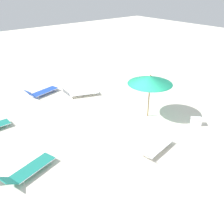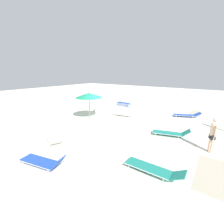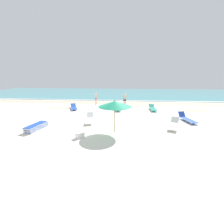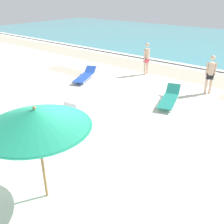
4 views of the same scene
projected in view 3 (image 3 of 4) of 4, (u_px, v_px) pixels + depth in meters
The scene contains 13 objects.
ground_plane at pixel (109, 126), 12.02m from camera, with size 60.00×60.00×0.16m.
ocean_water at pixel (119, 93), 31.81m from camera, with size 60.00×19.06×0.07m.
beach_umbrella at pixel (115, 104), 9.98m from camera, with size 2.22×2.22×2.27m.
lounger_stack at pixel (36, 127), 10.89m from camera, with size 0.92×1.97×0.41m.
sun_lounger_under_umbrella at pixel (153, 108), 16.85m from camera, with size 0.64×2.30×0.47m.
sun_lounger_beside_umbrella at pixel (89, 119), 12.65m from camera, with size 0.91×2.12×0.61m.
sun_lounger_near_water_left at pixel (187, 119), 12.84m from camera, with size 1.06×2.20×0.62m.
sun_lounger_near_water_right at pixel (117, 108), 16.83m from camera, with size 1.17×2.23×0.53m.
sun_lounger_mid_beach_solo at pixel (74, 107), 17.32m from camera, with size 1.41×2.24×0.46m.
sun_lounger_mid_beach_pair_a at pixel (174, 125), 11.31m from camera, with size 1.37×2.26×0.59m.
beachgoer_wading_adult at pixel (96, 97), 19.65m from camera, with size 0.27×0.45×1.76m.
beachgoer_shoreline_child at pixel (125, 98), 18.58m from camera, with size 0.40×0.31×1.76m.
cooler_box at pixel (80, 135), 9.49m from camera, with size 0.60×0.61×0.37m.
Camera 3 is at (1.29, -11.31, 3.93)m, focal length 24.00 mm.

